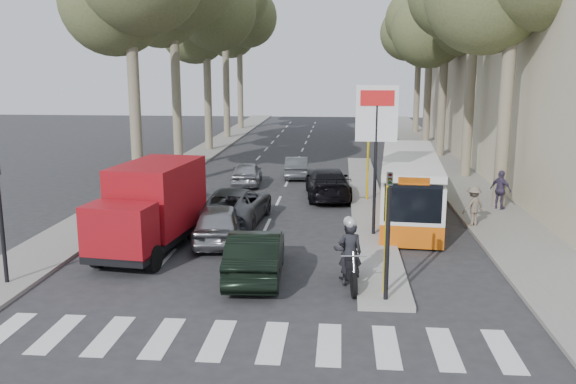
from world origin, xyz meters
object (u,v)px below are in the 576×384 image
dark_hatchback (256,254)px  city_bus (409,184)px  silver_hatchback (219,223)px  red_truck (151,206)px  motorcycle (349,253)px

dark_hatchback → city_bus: bearing=-126.6°
silver_hatchback → red_truck: red_truck is taller
red_truck → city_bus: bearing=38.5°
silver_hatchback → red_truck: (-2.06, -1.25, 0.87)m
dark_hatchback → red_truck: bearing=-34.5°
silver_hatchback → city_bus: city_bus is taller
silver_hatchback → dark_hatchback: size_ratio=0.95×
dark_hatchback → red_truck: size_ratio=0.76×
red_truck → motorcycle: size_ratio=2.42×
dark_hatchback → silver_hatchback: bearing=-66.1°
dark_hatchback → city_bus: (5.38, 8.10, 0.67)m
silver_hatchback → city_bus: size_ratio=0.41×
dark_hatchback → city_bus: 9.75m
dark_hatchback → motorcycle: bearing=170.3°
dark_hatchback → motorcycle: 2.81m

